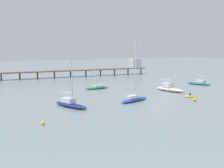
{
  "coord_description": "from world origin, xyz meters",
  "views": [
    {
      "loc": [
        -43.78,
        -55.49,
        12.23
      ],
      "look_at": [
        0.0,
        20.72,
        1.5
      ],
      "focal_mm": 50.45,
      "sensor_mm": 36.0,
      "label": 1
    }
  ],
  "objects_px": {
    "sailboat_green": "(97,87)",
    "mooring_buoy_far": "(43,123)",
    "sailboat_navy": "(70,103)",
    "sailboat_teal": "(199,82)",
    "pier": "(95,68)",
    "sailboat_blue": "(134,98)",
    "sailboat_cream": "(169,88)",
    "dinghy_yellow": "(190,96)",
    "mooring_buoy_outer": "(195,99)"
  },
  "relations": [
    {
      "from": "sailboat_teal",
      "to": "pier",
      "type": "bearing_deg",
      "value": 110.5
    },
    {
      "from": "sailboat_navy",
      "to": "sailboat_green",
      "type": "bearing_deg",
      "value": 51.18
    },
    {
      "from": "sailboat_navy",
      "to": "dinghy_yellow",
      "type": "xyz_separation_m",
      "value": [
        29.55,
        -2.91,
        -0.54
      ]
    },
    {
      "from": "sailboat_teal",
      "to": "sailboat_navy",
      "type": "relative_size",
      "value": 1.03
    },
    {
      "from": "sailboat_green",
      "to": "sailboat_cream",
      "type": "height_order",
      "value": "sailboat_cream"
    },
    {
      "from": "sailboat_navy",
      "to": "mooring_buoy_far",
      "type": "relative_size",
      "value": 19.59
    },
    {
      "from": "sailboat_blue",
      "to": "sailboat_navy",
      "type": "height_order",
      "value": "sailboat_blue"
    },
    {
      "from": "sailboat_cream",
      "to": "mooring_buoy_far",
      "type": "bearing_deg",
      "value": -155.44
    },
    {
      "from": "sailboat_teal",
      "to": "mooring_buoy_outer",
      "type": "xyz_separation_m",
      "value": [
        -22.84,
        -21.36,
        -0.3
      ]
    },
    {
      "from": "pier",
      "to": "sailboat_cream",
      "type": "height_order",
      "value": "sailboat_cream"
    },
    {
      "from": "sailboat_green",
      "to": "sailboat_blue",
      "type": "height_order",
      "value": "sailboat_blue"
    },
    {
      "from": "sailboat_navy",
      "to": "sailboat_blue",
      "type": "bearing_deg",
      "value": -4.19
    },
    {
      "from": "sailboat_green",
      "to": "sailboat_navy",
      "type": "xyz_separation_m",
      "value": [
        -16.87,
        -20.97,
        0.14
      ]
    },
    {
      "from": "pier",
      "to": "sailboat_blue",
      "type": "relative_size",
      "value": 5.26
    },
    {
      "from": "sailboat_blue",
      "to": "mooring_buoy_far",
      "type": "bearing_deg",
      "value": -156.54
    },
    {
      "from": "pier",
      "to": "dinghy_yellow",
      "type": "relative_size",
      "value": 25.37
    },
    {
      "from": "sailboat_blue",
      "to": "sailboat_navy",
      "type": "xyz_separation_m",
      "value": [
        -14.65,
        1.07,
        -0.03
      ]
    },
    {
      "from": "sailboat_teal",
      "to": "sailboat_blue",
      "type": "bearing_deg",
      "value": -156.82
    },
    {
      "from": "sailboat_blue",
      "to": "sailboat_navy",
      "type": "distance_m",
      "value": 14.69
    },
    {
      "from": "sailboat_navy",
      "to": "mooring_buoy_outer",
      "type": "xyz_separation_m",
      "value": [
        26.48,
        -7.59,
        -0.34
      ]
    },
    {
      "from": "dinghy_yellow",
      "to": "mooring_buoy_far",
      "type": "bearing_deg",
      "value": -167.59
    },
    {
      "from": "dinghy_yellow",
      "to": "sailboat_teal",
      "type": "bearing_deg",
      "value": 40.16
    },
    {
      "from": "sailboat_cream",
      "to": "mooring_buoy_far",
      "type": "distance_m",
      "value": 45.24
    },
    {
      "from": "sailboat_green",
      "to": "mooring_buoy_far",
      "type": "bearing_deg",
      "value": -128.88
    },
    {
      "from": "sailboat_teal",
      "to": "sailboat_navy",
      "type": "distance_m",
      "value": 51.2
    },
    {
      "from": "sailboat_green",
      "to": "dinghy_yellow",
      "type": "bearing_deg",
      "value": -62.03
    },
    {
      "from": "sailboat_blue",
      "to": "mooring_buoy_far",
      "type": "height_order",
      "value": "sailboat_blue"
    },
    {
      "from": "pier",
      "to": "sailboat_teal",
      "type": "relative_size",
      "value": 5.94
    },
    {
      "from": "sailboat_blue",
      "to": "sailboat_cream",
      "type": "xyz_separation_m",
      "value": [
        17.21,
        8.42,
        0.04
      ]
    },
    {
      "from": "sailboat_green",
      "to": "mooring_buoy_outer",
      "type": "height_order",
      "value": "sailboat_green"
    },
    {
      "from": "pier",
      "to": "sailboat_cream",
      "type": "distance_m",
      "value": 48.61
    },
    {
      "from": "sailboat_blue",
      "to": "sailboat_cream",
      "type": "relative_size",
      "value": 1.15
    },
    {
      "from": "sailboat_teal",
      "to": "mooring_buoy_outer",
      "type": "relative_size",
      "value": 14.98
    },
    {
      "from": "sailboat_green",
      "to": "sailboat_navy",
      "type": "height_order",
      "value": "sailboat_navy"
    },
    {
      "from": "mooring_buoy_far",
      "to": "pier",
      "type": "bearing_deg",
      "value": 57.52
    },
    {
      "from": "sailboat_blue",
      "to": "dinghy_yellow",
      "type": "bearing_deg",
      "value": -7.04
    },
    {
      "from": "sailboat_cream",
      "to": "sailboat_navy",
      "type": "xyz_separation_m",
      "value": [
        -31.86,
        -7.35,
        -0.07
      ]
    },
    {
      "from": "sailboat_cream",
      "to": "mooring_buoy_far",
      "type": "xyz_separation_m",
      "value": [
        -41.14,
        -18.8,
        -0.52
      ]
    },
    {
      "from": "sailboat_cream",
      "to": "mooring_buoy_outer",
      "type": "distance_m",
      "value": 15.89
    },
    {
      "from": "sailboat_teal",
      "to": "sailboat_blue",
      "type": "relative_size",
      "value": 0.88
    },
    {
      "from": "sailboat_cream",
      "to": "mooring_buoy_far",
      "type": "relative_size",
      "value": 19.89
    },
    {
      "from": "sailboat_cream",
      "to": "sailboat_teal",
      "type": "bearing_deg",
      "value": 20.2
    },
    {
      "from": "pier",
      "to": "sailboat_navy",
      "type": "xyz_separation_m",
      "value": [
        -33.58,
        -55.86,
        -2.62
      ]
    },
    {
      "from": "sailboat_green",
      "to": "dinghy_yellow",
      "type": "relative_size",
      "value": 3.65
    },
    {
      "from": "mooring_buoy_outer",
      "to": "sailboat_cream",
      "type": "bearing_deg",
      "value": 70.17
    },
    {
      "from": "sailboat_teal",
      "to": "sailboat_blue",
      "type": "xyz_separation_m",
      "value": [
        -34.66,
        -14.84,
        0.07
      ]
    },
    {
      "from": "sailboat_teal",
      "to": "mooring_buoy_outer",
      "type": "height_order",
      "value": "sailboat_teal"
    },
    {
      "from": "sailboat_blue",
      "to": "sailboat_navy",
      "type": "relative_size",
      "value": 1.16
    },
    {
      "from": "sailboat_green",
      "to": "mooring_buoy_outer",
      "type": "xyz_separation_m",
      "value": [
        9.61,
        -28.56,
        -0.2
      ]
    },
    {
      "from": "dinghy_yellow",
      "to": "sailboat_blue",
      "type": "bearing_deg",
      "value": 172.96
    }
  ]
}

